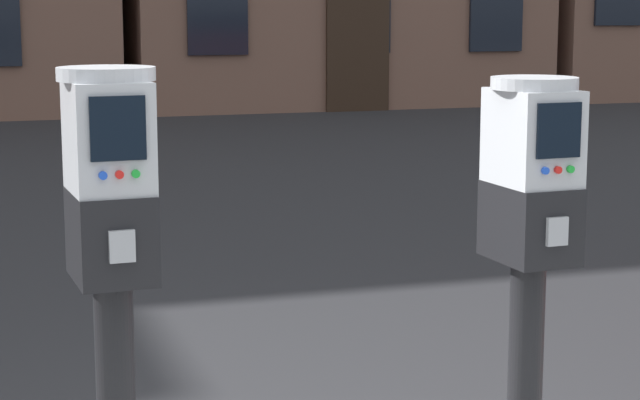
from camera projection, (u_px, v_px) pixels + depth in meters
parking_meter_near_kerb at (112, 254)px, 2.57m from camera, size 0.23×0.26×1.34m
parking_meter_twin_adjacent at (530, 238)px, 2.89m from camera, size 0.23×0.26×1.30m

